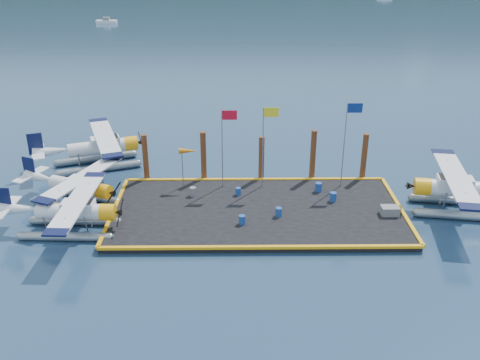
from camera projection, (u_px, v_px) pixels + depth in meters
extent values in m
plane|color=#182E4A|center=(257.00, 214.00, 37.43)|extent=(4000.00, 4000.00, 0.00)
cube|color=black|center=(257.00, 212.00, 37.35)|extent=(20.00, 10.00, 0.40)
cylinder|color=gray|center=(75.00, 221.00, 35.99)|extent=(5.81, 0.80, 0.56)
cylinder|color=gray|center=(65.00, 237.00, 34.12)|extent=(5.81, 0.80, 0.56)
cylinder|color=silver|center=(71.00, 212.00, 34.52)|extent=(4.38, 1.21, 1.03)
cube|color=silver|center=(78.00, 207.00, 34.37)|extent=(2.10, 1.11, 0.84)
cube|color=black|center=(82.00, 205.00, 34.28)|extent=(1.35, 1.03, 0.51)
cylinder|color=#FCA30E|center=(108.00, 212.00, 34.45)|extent=(0.98, 1.12, 1.08)
cube|color=black|center=(120.00, 212.00, 34.43)|extent=(0.14, 2.08, 1.05)
cube|color=silver|center=(78.00, 201.00, 34.18)|extent=(1.75, 8.46, 0.11)
cube|color=black|center=(95.00, 175.00, 37.83)|extent=(1.44, 0.90, 0.12)
cube|color=black|center=(56.00, 232.00, 30.52)|extent=(1.44, 0.90, 0.12)
cube|color=black|center=(3.00, 199.00, 34.29)|extent=(1.03, 0.15, 1.59)
cube|color=silver|center=(6.00, 207.00, 34.54)|extent=(0.97, 3.21, 0.09)
cylinder|color=gray|center=(85.00, 195.00, 39.56)|extent=(5.36, 2.67, 0.54)
cylinder|color=gray|center=(68.00, 207.00, 37.89)|extent=(5.36, 2.67, 0.54)
cylinder|color=silver|center=(76.00, 186.00, 38.15)|extent=(4.25, 2.55, 0.99)
cube|color=silver|center=(82.00, 183.00, 37.83)|extent=(2.21, 1.69, 0.81)
cube|color=black|center=(85.00, 182.00, 37.67)|extent=(1.53, 1.36, 0.50)
cylinder|color=#FCA30E|center=(104.00, 192.00, 37.34)|extent=(1.24, 1.31, 1.05)
cube|color=black|center=(113.00, 193.00, 37.08)|extent=(0.83, 1.87, 1.01)
cube|color=silver|center=(81.00, 178.00, 37.65)|extent=(4.40, 8.00, 0.11)
cube|color=black|center=(113.00, 158.00, 40.91)|extent=(1.56, 1.27, 0.12)
cube|color=black|center=(43.00, 201.00, 34.38)|extent=(1.56, 1.27, 0.12)
cube|color=black|center=(29.00, 167.00, 39.24)|extent=(0.96, 0.49, 1.53)
cube|color=silver|center=(31.00, 175.00, 39.46)|extent=(1.94, 3.14, 0.09)
cylinder|color=gray|center=(96.00, 159.00, 45.97)|extent=(6.32, 2.77, 0.63)
cylinder|color=gray|center=(99.00, 168.00, 44.01)|extent=(6.32, 2.77, 0.63)
cylinder|color=silver|center=(98.00, 147.00, 44.47)|extent=(4.97, 2.72, 1.15)
cube|color=silver|center=(105.00, 142.00, 44.52)|extent=(2.55, 1.86, 0.94)
cube|color=black|center=(109.00, 140.00, 44.53)|extent=(1.75, 1.53, 0.58)
cylinder|color=#FCA30E|center=(131.00, 143.00, 45.33)|extent=(1.39, 1.49, 1.21)
cube|color=black|center=(141.00, 142.00, 45.61)|extent=(0.84, 2.21, 1.17)
cube|color=silver|center=(105.00, 137.00, 44.30)|extent=(4.64, 9.39, 0.13)
cube|color=black|center=(98.00, 121.00, 48.13)|extent=(1.79, 1.41, 0.14)
cube|color=black|center=(112.00, 156.00, 40.46)|extent=(1.79, 1.41, 0.14)
cube|color=black|center=(35.00, 144.00, 42.57)|extent=(1.13, 0.50, 1.78)
cube|color=silver|center=(38.00, 152.00, 42.88)|extent=(2.08, 3.66, 0.10)
cylinder|color=gray|center=(467.00, 216.00, 36.57)|extent=(6.66, 1.69, 0.64)
cylinder|color=gray|center=(459.00, 200.00, 38.69)|extent=(6.66, 1.69, 0.64)
cylinder|color=silver|center=(463.00, 189.00, 37.06)|extent=(5.11, 1.96, 1.18)
cube|color=silver|center=(455.00, 184.00, 36.99)|extent=(2.52, 1.54, 0.96)
cube|color=black|center=(450.00, 181.00, 36.95)|extent=(1.66, 1.35, 0.59)
cylinder|color=#FCA30E|center=(422.00, 187.00, 37.44)|extent=(1.26, 1.40, 1.24)
cube|color=black|center=(409.00, 186.00, 37.56)|extent=(0.44, 2.37, 1.20)
cube|color=silver|center=(456.00, 177.00, 36.77)|extent=(3.12, 9.78, 0.13)
cube|color=black|center=(472.00, 207.00, 32.63)|extent=(1.74, 1.21, 0.14)
cube|color=black|center=(443.00, 152.00, 40.91)|extent=(1.74, 1.21, 0.14)
cylinder|color=slate|center=(193.00, 192.00, 39.10)|extent=(0.47, 0.47, 0.66)
cylinder|color=navy|center=(279.00, 212.00, 36.24)|extent=(0.44, 0.44, 0.63)
cylinder|color=navy|center=(333.00, 197.00, 38.32)|extent=(0.47, 0.47, 0.66)
cylinder|color=navy|center=(242.00, 220.00, 35.25)|extent=(0.44, 0.44, 0.62)
cylinder|color=navy|center=(318.00, 187.00, 39.74)|extent=(0.49, 0.49, 0.69)
cylinder|color=navy|center=(238.00, 191.00, 39.24)|extent=(0.40, 0.40, 0.56)
cube|color=slate|center=(390.00, 211.00, 36.44)|extent=(1.21, 0.81, 0.60)
cylinder|color=gray|center=(222.00, 150.00, 39.45)|extent=(0.08, 0.08, 6.00)
cube|color=red|center=(229.00, 115.00, 38.35)|extent=(1.10, 0.03, 0.70)
cylinder|color=gray|center=(263.00, 148.00, 39.44)|extent=(0.08, 0.08, 6.20)
cube|color=yellow|center=(271.00, 112.00, 38.30)|extent=(1.10, 0.03, 0.70)
cylinder|color=gray|center=(344.00, 146.00, 39.43)|extent=(0.08, 0.08, 6.50)
cube|color=navy|center=(355.00, 108.00, 38.23)|extent=(1.10, 0.03, 0.70)
cylinder|color=gray|center=(183.00, 168.00, 40.05)|extent=(0.07, 0.07, 3.00)
cone|color=#CD6E0B|center=(188.00, 151.00, 39.47)|extent=(1.40, 0.44, 0.44)
cylinder|color=#492B15|center=(146.00, 159.00, 41.43)|extent=(0.44, 0.44, 4.00)
cylinder|color=#492B15|center=(204.00, 158.00, 41.43)|extent=(0.44, 0.44, 4.20)
cylinder|color=#492B15|center=(261.00, 160.00, 41.56)|extent=(0.44, 0.44, 3.80)
cylinder|color=#492B15|center=(313.00, 157.00, 41.49)|extent=(0.44, 0.44, 4.30)
cylinder|color=#492B15|center=(364.00, 158.00, 41.59)|extent=(0.44, 0.44, 4.00)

